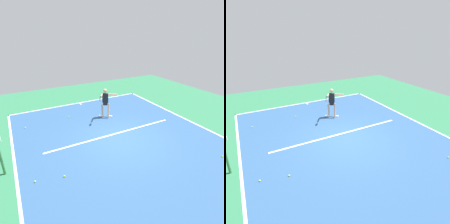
% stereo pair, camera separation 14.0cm
% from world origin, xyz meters
% --- Properties ---
extents(ground_plane, '(21.30, 21.30, 0.00)m').
position_xyz_m(ground_plane, '(0.00, 0.00, 0.00)').
color(ground_plane, '#2D754C').
extents(court_surface, '(9.42, 11.72, 0.00)m').
position_xyz_m(court_surface, '(0.00, 0.00, 0.00)').
color(court_surface, '#2D5484').
rests_on(court_surface, ground_plane).
extents(court_line_baseline_near, '(9.42, 0.10, 0.01)m').
position_xyz_m(court_line_baseline_near, '(0.00, -5.81, 0.00)').
color(court_line_baseline_near, white).
rests_on(court_line_baseline_near, ground_plane).
extents(court_line_sideline_left, '(0.10, 11.72, 0.01)m').
position_xyz_m(court_line_sideline_left, '(-4.66, 0.00, 0.00)').
color(court_line_sideline_left, white).
rests_on(court_line_sideline_left, ground_plane).
extents(court_line_sideline_right, '(0.10, 11.72, 0.01)m').
position_xyz_m(court_line_sideline_right, '(4.66, 0.00, 0.00)').
color(court_line_sideline_right, white).
rests_on(court_line_sideline_right, ground_plane).
extents(court_line_service, '(7.07, 0.10, 0.01)m').
position_xyz_m(court_line_service, '(0.00, -0.63, 0.00)').
color(court_line_service, white).
rests_on(court_line_service, ground_plane).
extents(court_line_centre_mark, '(0.10, 0.30, 0.01)m').
position_xyz_m(court_line_centre_mark, '(0.00, -5.61, 0.00)').
color(court_line_centre_mark, white).
rests_on(court_line_centre_mark, ground_plane).
extents(net_post, '(0.09, 0.09, 1.07)m').
position_xyz_m(net_post, '(5.01, 0.00, 0.54)').
color(net_post, '#38753D').
rests_on(net_post, ground_plane).
extents(tennis_player, '(1.36, 1.06, 1.80)m').
position_xyz_m(tennis_player, '(-0.59, -2.72, 1.03)').
color(tennis_player, tan).
rests_on(tennis_player, ground_plane).
extents(tennis_ball_by_baseline, '(0.07, 0.07, 0.07)m').
position_xyz_m(tennis_ball_by_baseline, '(1.42, -3.77, 0.03)').
color(tennis_ball_by_baseline, '#C6E53D').
rests_on(tennis_ball_by_baseline, ground_plane).
extents(tennis_ball_near_player, '(0.07, 0.07, 0.07)m').
position_xyz_m(tennis_ball_near_player, '(-3.10, 3.24, 0.03)').
color(tennis_ball_near_player, '#C6E53D').
rests_on(tennis_ball_near_player, ground_plane).
extents(tennis_ball_near_service_line, '(0.07, 0.07, 0.07)m').
position_xyz_m(tennis_ball_near_service_line, '(3.10, 1.22, 0.03)').
color(tennis_ball_near_service_line, '#CCE033').
rests_on(tennis_ball_near_service_line, ground_plane).
extents(tennis_ball_centre_court, '(0.07, 0.07, 0.07)m').
position_xyz_m(tennis_ball_centre_court, '(4.09, 0.99, 0.03)').
color(tennis_ball_centre_court, '#C6E53D').
rests_on(tennis_ball_centre_court, ground_plane).
extents(tennis_ball_by_sideline, '(0.07, 0.07, 0.07)m').
position_xyz_m(tennis_ball_by_sideline, '(3.92, -3.51, 0.03)').
color(tennis_ball_by_sideline, '#CCE033').
rests_on(tennis_ball_by_sideline, ground_plane).
extents(water_bottle, '(0.07, 0.07, 0.22)m').
position_xyz_m(water_bottle, '(5.14, -2.67, 0.11)').
color(water_bottle, white).
rests_on(water_bottle, ground_plane).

